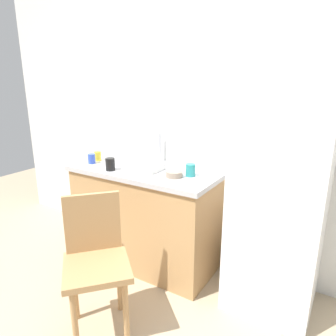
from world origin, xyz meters
name	(u,v)px	position (x,y,z in m)	size (l,w,h in m)	color
ground_plane	(142,320)	(0.00, 0.00, 0.00)	(8.00, 8.00, 0.00)	tan
back_wall	(209,117)	(0.00, 1.00, 1.29)	(4.80, 0.10, 2.58)	silver
cabinet_base	(147,217)	(-0.41, 0.65, 0.41)	(1.25, 0.60, 0.83)	tan
countertop	(146,170)	(-0.41, 0.65, 0.85)	(1.29, 0.64, 0.04)	#B7B7BC
faucet	(160,148)	(-0.44, 0.90, 1.00)	(0.02, 0.02, 0.26)	#B7B7BC
refrigerator	(277,219)	(0.69, 0.67, 0.67)	(0.58, 0.57, 1.33)	white
chair	(96,258)	(-0.23, -0.16, 0.50)	(0.56, 0.56, 0.89)	tan
dish_tray	(145,167)	(-0.39, 0.61, 0.89)	(0.28, 0.20, 0.05)	white
terracotta_bowl	(174,174)	(-0.08, 0.56, 0.89)	(0.13, 0.13, 0.05)	gray
cup_blue	(92,159)	(-0.91, 0.52, 0.91)	(0.06, 0.06, 0.09)	blue
cup_black	(110,164)	(-0.62, 0.44, 0.92)	(0.08, 0.08, 0.10)	black
cup_yellow	(98,156)	(-0.94, 0.62, 0.91)	(0.06, 0.06, 0.09)	yellow
cup_teal	(190,170)	(0.02, 0.65, 0.92)	(0.08, 0.08, 0.10)	teal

